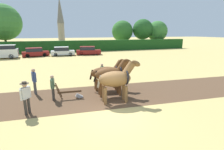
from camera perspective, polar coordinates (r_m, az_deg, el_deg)
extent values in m
plane|color=tan|center=(9.13, -0.55, -12.80)|extent=(240.00, 240.00, 0.00)
cube|color=brown|center=(11.74, -25.92, -8.01)|extent=(34.18, 7.09, 0.01)
cube|color=#194719|center=(37.77, -15.15, 8.98)|extent=(58.40, 1.26, 2.34)
cylinder|color=#4C3823|center=(44.08, -31.37, 9.19)|extent=(0.44, 0.44, 4.00)
sphere|color=#387533|center=(44.07, -32.05, 14.40)|extent=(7.40, 7.40, 7.40)
cylinder|color=#4C3823|center=(47.20, 3.35, 10.57)|extent=(0.44, 0.44, 2.75)
sphere|color=#2D6628|center=(47.12, 3.40, 14.07)|extent=(5.47, 5.47, 5.47)
cylinder|color=brown|center=(48.08, 9.84, 10.79)|extent=(0.44, 0.44, 3.30)
sphere|color=#235623|center=(48.02, 10.00, 14.48)|extent=(5.26, 5.26, 5.26)
cylinder|color=brown|center=(49.84, 14.36, 10.37)|extent=(0.44, 0.44, 2.79)
sphere|color=#387533|center=(49.76, 14.56, 13.67)|extent=(5.38, 5.38, 5.38)
cylinder|color=gray|center=(63.84, -16.20, 12.79)|extent=(2.15, 2.15, 6.90)
cone|color=slate|center=(64.22, -16.68, 19.63)|extent=(2.36, 2.36, 8.43)
ellipsoid|color=brown|center=(10.16, 0.92, -1.28)|extent=(2.00, 1.11, 0.91)
cylinder|color=brown|center=(10.85, 3.75, -5.43)|extent=(0.18, 0.18, 1.03)
cylinder|color=brown|center=(10.38, 4.66, -6.36)|extent=(0.18, 0.18, 1.03)
cylinder|color=brown|center=(10.54, -2.79, -6.00)|extent=(0.18, 0.18, 1.03)
cylinder|color=brown|center=(10.06, -2.18, -7.00)|extent=(0.18, 0.18, 1.03)
cylinder|color=brown|center=(10.28, 5.36, 1.88)|extent=(0.89, 0.50, 0.97)
ellipsoid|color=brown|center=(10.37, 7.78, 3.76)|extent=(0.70, 0.31, 0.54)
cube|color=gray|center=(10.31, 6.45, 2.99)|extent=(0.46, 0.12, 0.61)
cylinder|color=gray|center=(9.99, -4.17, -2.16)|extent=(0.31, 0.14, 0.71)
torus|color=black|center=(10.33, 4.54, -0.65)|extent=(0.18, 0.93, 0.93)
ellipsoid|color=brown|center=(11.34, -0.75, 0.27)|extent=(2.03, 1.09, 0.89)
cylinder|color=brown|center=(11.98, 1.93, -3.52)|extent=(0.18, 0.18, 1.03)
cylinder|color=brown|center=(11.51, 2.65, -4.27)|extent=(0.18, 0.18, 1.03)
cylinder|color=brown|center=(11.70, -4.07, -3.98)|extent=(0.18, 0.18, 1.03)
cylinder|color=brown|center=(11.22, -3.59, -4.77)|extent=(0.18, 0.18, 1.03)
cylinder|color=brown|center=(11.46, 3.29, 2.85)|extent=(0.82, 0.48, 0.87)
ellipsoid|color=brown|center=(11.53, 5.20, 4.32)|extent=(0.70, 0.31, 0.54)
cube|color=black|center=(11.48, 4.15, 3.82)|extent=(0.41, 0.11, 0.54)
cylinder|color=black|center=(11.19, -5.39, -0.48)|extent=(0.31, 0.14, 0.71)
torus|color=black|center=(11.50, 2.57, 0.81)|extent=(0.18, 0.91, 0.91)
ellipsoid|color=brown|center=(12.57, -2.10, 0.77)|extent=(2.24, 1.07, 0.86)
cylinder|color=brown|center=(13.17, 0.71, -2.27)|extent=(0.18, 0.18, 0.86)
cylinder|color=brown|center=(12.72, 1.29, -2.88)|extent=(0.18, 0.18, 0.86)
cylinder|color=brown|center=(12.89, -5.39, -2.70)|extent=(0.18, 0.18, 0.86)
cylinder|color=brown|center=(12.42, -5.02, -3.34)|extent=(0.18, 0.18, 0.86)
cylinder|color=brown|center=(12.70, 1.97, 3.08)|extent=(0.80, 0.47, 0.86)
ellipsoid|color=brown|center=(12.76, 3.69, 4.40)|extent=(0.70, 0.31, 0.54)
cube|color=black|center=(12.72, 2.74, 3.92)|extent=(0.41, 0.11, 0.54)
cylinder|color=black|center=(12.42, -6.77, 0.09)|extent=(0.31, 0.14, 0.71)
torus|color=black|center=(12.74, 1.25, 1.26)|extent=(0.18, 0.88, 0.88)
cube|color=#4C331E|center=(11.32, -13.67, -5.34)|extent=(1.46, 0.21, 0.12)
cube|color=#939399|center=(11.45, -10.63, -6.81)|extent=(0.50, 0.24, 0.39)
cylinder|color=#4C331E|center=(11.49, -16.99, -4.73)|extent=(0.40, 0.09, 0.96)
cylinder|color=#4C331E|center=(11.11, -17.07, -5.38)|extent=(0.40, 0.09, 0.96)
cylinder|color=#38332D|center=(11.50, -18.57, -5.65)|extent=(0.14, 0.14, 0.79)
cylinder|color=#38332D|center=(11.31, -18.66, -6.00)|extent=(0.14, 0.14, 0.79)
cube|color=#4C6B4C|center=(11.20, -18.88, -2.57)|extent=(0.24, 0.48, 0.56)
sphere|color=tan|center=(11.10, -19.03, -0.62)|extent=(0.21, 0.21, 0.21)
cylinder|color=#4C6B4C|center=(11.47, -18.74, -2.30)|extent=(0.09, 0.09, 0.53)
cylinder|color=#4C6B4C|center=(10.95, -18.99, -3.08)|extent=(0.09, 0.09, 0.53)
cylinder|color=#38332D|center=(14.71, -3.16, -0.72)|extent=(0.14, 0.14, 0.79)
cylinder|color=#38332D|center=(14.51, -3.35, -0.93)|extent=(0.14, 0.14, 0.79)
cube|color=#4C6B4C|center=(14.46, -3.29, 1.75)|extent=(0.40, 0.50, 0.56)
sphere|color=tan|center=(14.38, -3.31, 3.27)|extent=(0.21, 0.21, 0.21)
cylinder|color=#4C6B4C|center=(14.72, -3.04, 1.88)|extent=(0.09, 0.09, 0.52)
cylinder|color=#4C6B4C|center=(14.20, -3.55, 1.42)|extent=(0.09, 0.09, 0.52)
cylinder|color=#38332D|center=(10.09, -25.52, -8.93)|extent=(0.14, 0.14, 0.84)
cylinder|color=#38332D|center=(9.96, -26.43, -9.34)|extent=(0.14, 0.14, 0.84)
cube|color=silver|center=(9.78, -26.42, -5.24)|extent=(0.47, 0.51, 0.60)
sphere|color=tan|center=(9.66, -26.68, -2.90)|extent=(0.23, 0.23, 0.23)
cylinder|color=silver|center=(9.98, -25.20, -4.89)|extent=(0.09, 0.09, 0.56)
cylinder|color=silver|center=(9.61, -27.65, -5.86)|extent=(0.09, 0.09, 0.56)
cylinder|color=#42382D|center=(9.65, -26.73, -2.51)|extent=(0.43, 0.43, 0.02)
cylinder|color=#42382D|center=(9.63, -26.76, -2.22)|extent=(0.22, 0.22, 0.10)
cylinder|color=#4C4C4C|center=(13.01, -23.92, -3.68)|extent=(0.14, 0.14, 0.88)
cylinder|color=#4C4C4C|center=(12.79, -23.72, -3.95)|extent=(0.14, 0.14, 0.88)
cube|color=#3D5184|center=(12.70, -24.15, -0.56)|extent=(0.33, 0.55, 0.63)
sphere|color=tan|center=(12.61, -24.35, 1.36)|extent=(0.24, 0.24, 0.24)
cylinder|color=#3D5184|center=(13.00, -24.40, -0.38)|extent=(0.09, 0.09, 0.59)
cylinder|color=#3D5184|center=(12.42, -23.87, -0.95)|extent=(0.09, 0.09, 0.59)
cube|color=silver|center=(32.57, -32.73, 5.98)|extent=(5.24, 2.19, 1.28)
cylinder|color=black|center=(33.20, -29.68, 5.65)|extent=(0.76, 0.26, 0.75)
cylinder|color=black|center=(31.55, -30.03, 5.27)|extent=(0.76, 0.26, 0.75)
cube|color=maroon|center=(32.77, -23.65, 6.47)|extent=(4.47, 2.36, 0.69)
cube|color=black|center=(32.70, -24.13, 7.52)|extent=(2.76, 1.92, 0.57)
cube|color=maroon|center=(32.67, -24.19, 8.06)|extent=(2.76, 1.92, 0.06)
cylinder|color=black|center=(33.66, -21.49, 6.48)|extent=(0.65, 0.32, 0.62)
cylinder|color=black|center=(32.19, -21.16, 6.22)|extent=(0.65, 0.32, 0.62)
cylinder|color=black|center=(33.46, -25.98, 6.01)|extent=(0.65, 0.32, 0.62)
cylinder|color=black|center=(31.99, -25.85, 5.72)|extent=(0.65, 0.32, 0.62)
cube|color=silver|center=(32.37, -15.74, 7.05)|extent=(4.10, 1.97, 0.71)
cube|color=black|center=(32.30, -16.17, 8.18)|extent=(2.48, 1.71, 0.60)
cube|color=silver|center=(32.27, -16.21, 8.77)|extent=(2.48, 1.71, 0.06)
cylinder|color=black|center=(33.20, -13.57, 6.97)|extent=(0.63, 0.25, 0.62)
cylinder|color=black|center=(31.66, -13.43, 6.65)|extent=(0.63, 0.25, 0.62)
cylinder|color=black|center=(33.18, -17.89, 6.68)|extent=(0.63, 0.25, 0.62)
cylinder|color=black|center=(31.64, -17.96, 6.35)|extent=(0.63, 0.25, 0.62)
cube|color=maroon|center=(32.66, -7.65, 7.52)|extent=(4.61, 2.41, 0.70)
cube|color=black|center=(32.59, -8.08, 8.62)|extent=(2.85, 1.97, 0.58)
cube|color=maroon|center=(32.56, -8.10, 9.18)|extent=(2.85, 1.97, 0.06)
cylinder|color=black|center=(33.52, -5.35, 7.39)|extent=(0.69, 0.32, 0.67)
cylinder|color=black|center=(32.01, -5.13, 7.09)|extent=(0.69, 0.32, 0.67)
cylinder|color=black|center=(33.42, -10.05, 7.22)|extent=(0.69, 0.32, 0.67)
cylinder|color=black|center=(31.90, -10.04, 6.91)|extent=(0.69, 0.32, 0.67)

